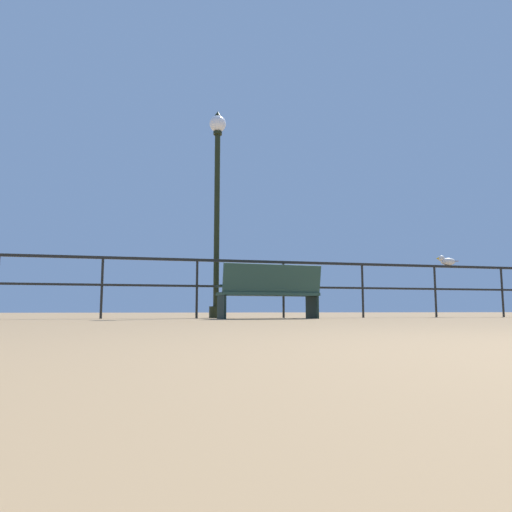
% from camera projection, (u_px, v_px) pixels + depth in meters
% --- Properties ---
extents(pier_railing, '(21.78, 0.05, 1.10)m').
position_uv_depth(pier_railing, '(241.00, 276.00, 8.76)').
color(pier_railing, black).
rests_on(pier_railing, ground_plane).
extents(bench_near_left, '(1.79, 0.84, 0.92)m').
position_uv_depth(bench_near_left, '(270.00, 290.00, 7.95)').
color(bench_near_left, '#294537').
rests_on(bench_near_left, ground_plane).
extents(lamppost_center, '(0.33, 0.33, 4.13)m').
position_uv_depth(lamppost_center, '(217.00, 192.00, 9.11)').
color(lamppost_center, black).
rests_on(lamppost_center, ground_plane).
extents(seagull_on_rail, '(0.45, 0.27, 0.22)m').
position_uv_depth(seagull_on_rail, '(447.00, 261.00, 9.89)').
color(seagull_on_rail, silver).
rests_on(seagull_on_rail, pier_railing).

